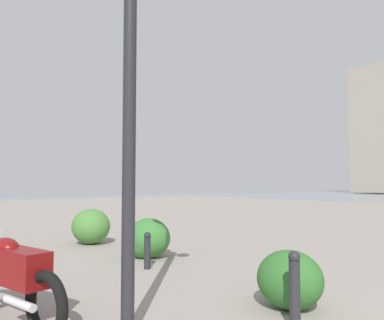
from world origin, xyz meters
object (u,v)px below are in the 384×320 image
bollard_near (295,288)px  bollard_mid (147,249)px  motorcycle (12,275)px  lamppost (130,61)px

bollard_near → bollard_mid: bollard_near is taller
motorcycle → bollard_near: 3.22m
motorcycle → bollard_near: motorcycle is taller
lamppost → bollard_mid: (2.53, -1.85, -2.53)m
lamppost → motorcycle: (1.30, 0.79, -2.38)m
lamppost → motorcycle: size_ratio=2.04×
bollard_near → bollard_mid: size_ratio=1.26×
lamppost → motorcycle: lamppost is taller
lamppost → bollard_mid: lamppost is taller
lamppost → bollard_near: 3.02m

